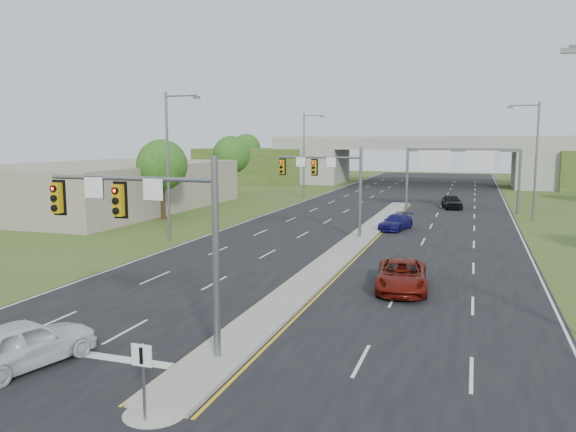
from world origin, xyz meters
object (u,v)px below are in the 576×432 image
Objects in this scene: signal_mast_far at (331,177)px; car_far_b at (396,222)px; overpass at (424,164)px; car_white at (24,343)px; signal_mast_near at (155,222)px; keep_right_sign at (143,369)px; sign_gantry at (460,162)px; car_far_a at (402,276)px; car_far_c at (452,201)px.

signal_mast_far reaches higher than car_far_b.
car_white is (-5.83, -82.57, -2.71)m from overpass.
signal_mast_far is at bearing 90.00° from signal_mast_near.
signal_mast_far is at bearing 94.39° from keep_right_sign.
car_far_b is (-4.67, -14.43, -4.58)m from sign_gantry.
car_far_a is (7.13, -13.72, -3.96)m from signal_mast_far.
sign_gantry is 2.40× the size of car_white.
sign_gantry is 5.17m from car_far_c.
signal_mast_near is at bearing -91.62° from overpass.
car_far_c is at bearing 82.16° from car_far_a.
keep_right_sign is at bearing -85.61° from signal_mast_far.
signal_mast_far is at bearing 111.22° from car_far_a.
car_white is 33.97m from car_far_b.
signal_mast_near is 3.18× the size of keep_right_sign.
car_far_b is at bearing -114.61° from car_far_c.
car_far_c reaches higher than car_far_a.
keep_right_sign reaches higher than car_far_c.
signal_mast_near and signal_mast_far have the same top height.
overpass reaches higher than sign_gantry.
car_white reaches higher than car_far_b.
car_far_c reaches higher than car_far_b.
signal_mast_near is 1.54× the size of car_far_c.
keep_right_sign is at bearing -90.00° from overpass.
sign_gantry is at bearing -84.05° from car_far_c.
car_far_a is at bearing -67.70° from car_far_b.
sign_gantry reaches higher than car_far_a.
car_far_a is (4.86, -68.79, -2.79)m from overpass.
sign_gantry reaches higher than keep_right_sign.
car_far_c is at bearing -79.76° from overpass.
signal_mast_far is 0.60× the size of sign_gantry.
overpass is 16.60× the size of car_white.
signal_mast_far is (0.00, 25.00, 0.00)m from signal_mast_near.
keep_right_sign reaches higher than car_white.
car_far_b is (2.01, 35.01, -0.85)m from keep_right_sign.
sign_gantry is at bearing 78.75° from signal_mast_near.
keep_right_sign is 0.19× the size of sign_gantry.
signal_mast_far is at bearing -82.15° from car_white.
signal_mast_near is 1.58× the size of car_far_b.
signal_mast_near reaches higher than car_far_b.
sign_gantry is 2.17× the size of car_far_a.
overpass is at bearing 87.65° from signal_mast_far.
sign_gantry is at bearing 82.30° from keep_right_sign.
overpass is at bearing 88.49° from car_far_c.
signal_mast_near is at bearing -84.08° from car_far_b.
car_far_b is at bearing -88.10° from car_white.
car_far_c is (3.87, 16.95, 0.13)m from car_far_b.
signal_mast_near is 48.36m from car_far_c.
overpass is (2.26, 55.07, -1.17)m from signal_mast_far.
signal_mast_near is 1.31× the size of car_far_a.
car_far_c is at bearing -87.95° from car_white.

